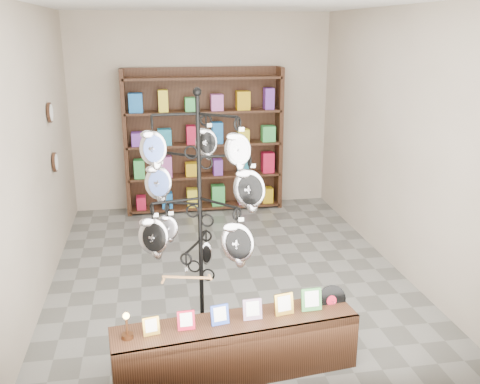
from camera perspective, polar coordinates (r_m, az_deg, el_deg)
The scene contains 6 objects.
ground at distance 6.45m, azimuth -1.46°, elevation -8.18°, with size 5.00×5.00×0.00m, color slate.
room_envelope at distance 5.90m, azimuth -1.60°, elevation 8.31°, with size 5.00×5.00×5.00m.
display_tree at distance 4.68m, azimuth -4.34°, elevation -0.73°, with size 1.22×1.21×2.28m.
front_shelf at distance 4.55m, azimuth -0.39°, elevation -16.25°, with size 2.03×0.64×0.70m.
back_shelving at distance 8.29m, azimuth -3.86°, elevation 5.02°, with size 2.42×0.36×2.20m.
wall_clocks at distance 6.79m, azimuth -19.37°, elevation 5.49°, with size 0.03×0.24×0.84m.
Camera 1 is at (-0.84, -5.78, 2.74)m, focal length 40.00 mm.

